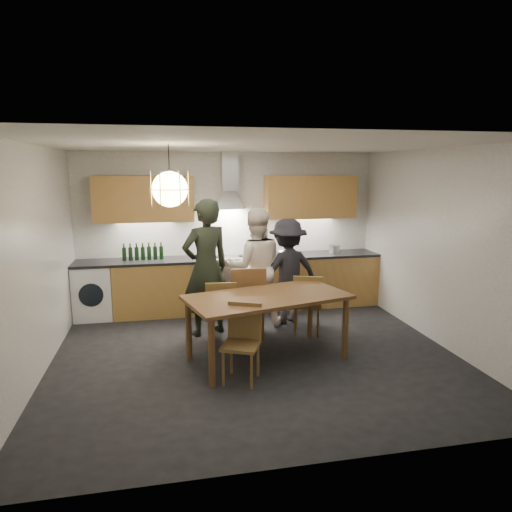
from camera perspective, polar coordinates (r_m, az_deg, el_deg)
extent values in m
plane|color=black|center=(5.94, -0.09, -12.19)|extent=(5.00, 5.00, 0.00)
cube|color=white|center=(7.76, -3.40, 3.21)|extent=(5.00, 0.02, 2.60)
cube|color=white|center=(3.45, 7.37, -6.52)|extent=(5.00, 0.02, 2.60)
cube|color=white|center=(5.64, -25.85, -0.73)|extent=(0.02, 4.50, 2.60)
cube|color=white|center=(6.53, 21.94, 1.01)|extent=(0.02, 4.50, 2.60)
cube|color=silver|center=(5.48, -0.10, 13.71)|extent=(5.00, 4.50, 0.02)
cube|color=tan|center=(7.55, -11.87, -3.94)|extent=(1.45, 0.60, 0.86)
cube|color=tan|center=(7.98, 7.55, -3.02)|extent=(2.05, 0.60, 0.86)
cube|color=white|center=(7.64, -19.60, -4.22)|extent=(0.58, 0.58, 0.85)
cube|color=black|center=(7.46, -14.30, -0.68)|extent=(2.05, 0.62, 0.04)
cube|color=black|center=(7.88, 7.63, 0.16)|extent=(2.05, 0.62, 0.04)
cube|color=silver|center=(7.64, -3.00, -3.79)|extent=(0.90, 0.60, 0.80)
cube|color=black|center=(7.37, -2.67, -4.48)|extent=(0.78, 0.02, 0.42)
cube|color=slate|center=(7.54, -3.03, -0.55)|extent=(0.90, 0.60, 0.08)
cube|color=silver|center=(7.28, -2.73, -0.48)|extent=(0.90, 0.08, 0.04)
cube|color=tan|center=(7.46, -13.84, 6.94)|extent=(1.55, 0.35, 0.72)
cube|color=tan|center=(7.85, 6.81, 7.35)|extent=(1.55, 0.35, 0.72)
cube|color=silver|center=(7.56, -3.34, 10.54)|extent=(0.26, 0.22, 0.62)
cylinder|color=black|center=(5.26, -10.81, 10.92)|extent=(0.01, 0.01, 0.50)
sphere|color=#FFE0A5|center=(5.27, -10.71, 8.20)|extent=(0.40, 0.40, 0.40)
torus|color=gold|center=(5.27, -10.71, 8.20)|extent=(0.43, 0.43, 0.01)
cube|color=brown|center=(5.56, 1.46, -5.15)|extent=(2.12, 1.43, 0.04)
cylinder|color=brown|center=(5.01, -5.55, -11.98)|extent=(0.08, 0.08, 0.77)
cylinder|color=brown|center=(5.71, -8.42, -9.13)|extent=(0.08, 0.08, 0.77)
cylinder|color=brown|center=(5.82, 11.10, -8.84)|extent=(0.08, 0.08, 0.77)
cylinder|color=brown|center=(6.43, 6.79, -6.79)|extent=(0.08, 0.08, 0.77)
cube|color=brown|center=(6.17, -4.44, -7.08)|extent=(0.43, 0.43, 0.04)
cube|color=brown|center=(5.93, -4.39, -5.42)|extent=(0.40, 0.07, 0.44)
cylinder|color=brown|center=(6.41, -3.00, -8.50)|extent=(0.03, 0.03, 0.41)
cylinder|color=brown|center=(6.10, -2.79, -9.51)|extent=(0.03, 0.03, 0.41)
cylinder|color=brown|center=(6.40, -5.94, -8.58)|extent=(0.03, 0.03, 0.41)
cylinder|color=brown|center=(6.09, -5.89, -9.59)|extent=(0.03, 0.03, 0.41)
cube|color=brown|center=(6.34, -1.01, -5.91)|extent=(0.52, 0.52, 0.04)
cube|color=brown|center=(6.06, -0.91, -3.97)|extent=(0.47, 0.11, 0.51)
cylinder|color=brown|center=(6.61, 0.56, -7.58)|extent=(0.04, 0.04, 0.48)
cylinder|color=brown|center=(6.25, 0.84, -8.67)|extent=(0.04, 0.04, 0.48)
cylinder|color=brown|center=(6.59, -2.74, -7.64)|extent=(0.04, 0.04, 0.48)
cylinder|color=brown|center=(6.23, -2.66, -8.74)|extent=(0.04, 0.04, 0.48)
cube|color=brown|center=(6.58, 6.44, -6.03)|extent=(0.51, 0.51, 0.04)
cube|color=brown|center=(6.34, 6.43, -4.45)|extent=(0.39, 0.17, 0.43)
cylinder|color=brown|center=(6.80, 7.81, -7.47)|extent=(0.03, 0.03, 0.41)
cylinder|color=brown|center=(6.49, 7.78, -8.35)|extent=(0.03, 0.03, 0.41)
cylinder|color=brown|center=(6.80, 5.09, -7.39)|extent=(0.03, 0.03, 0.41)
cylinder|color=brown|center=(6.50, 4.92, -8.27)|extent=(0.03, 0.03, 0.41)
cube|color=brown|center=(5.11, -1.90, -11.12)|extent=(0.52, 0.52, 0.04)
cube|color=brown|center=(5.18, -1.41, -8.04)|extent=(0.37, 0.20, 0.43)
cylinder|color=brown|center=(5.09, -4.12, -13.86)|extent=(0.03, 0.03, 0.40)
cylinder|color=brown|center=(5.37, -3.10, -12.51)|extent=(0.03, 0.03, 0.40)
cylinder|color=brown|center=(5.02, -0.58, -14.24)|extent=(0.03, 0.03, 0.40)
cylinder|color=brown|center=(5.30, 0.25, -12.83)|extent=(0.03, 0.03, 0.40)
imported|color=black|center=(6.42, -6.27, -1.47)|extent=(0.82, 0.68, 1.93)
imported|color=white|center=(6.82, -0.08, -1.41)|extent=(0.92, 0.76, 1.76)
imported|color=black|center=(6.94, 3.95, -1.91)|extent=(1.13, 0.78, 1.60)
imported|color=silver|center=(7.69, 3.73, 0.37)|extent=(0.29, 0.29, 0.07)
cylinder|color=silver|center=(7.98, 9.75, 0.86)|extent=(0.22, 0.22, 0.13)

